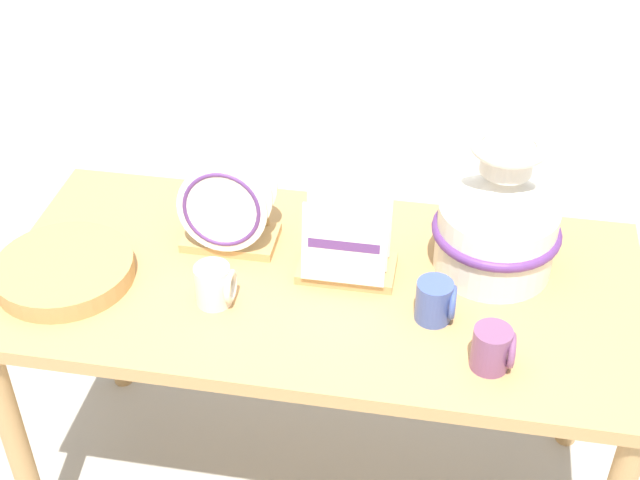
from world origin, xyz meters
TOP-DOWN VIEW (x-y plane):
  - display_table at (0.00, 0.00)m, footprint 1.42×0.67m
  - ceramic_vase at (0.37, 0.11)m, footprint 0.28×0.28m
  - dish_rack_round_plates at (-0.23, 0.09)m, footprint 0.22×0.15m
  - dish_rack_square_plates at (0.05, 0.04)m, footprint 0.22×0.14m
  - wicker_charger_stack at (-0.56, -0.09)m, footprint 0.30×0.30m
  - mug_cream_glaze at (-0.21, -0.11)m, footprint 0.08×0.08m
  - mug_plum_glaze at (0.38, -0.20)m, footprint 0.08×0.08m
  - mug_cobalt_glaze at (0.26, -0.08)m, footprint 0.08×0.08m

SIDE VIEW (x-z plane):
  - display_table at x=0.00m, z-range 0.27..1.00m
  - wicker_charger_stack at x=-0.56m, z-range 0.73..0.78m
  - mug_cream_glaze at x=-0.21m, z-range 0.73..0.82m
  - mug_plum_glaze at x=0.38m, z-range 0.73..0.82m
  - mug_cobalt_glaze at x=0.26m, z-range 0.73..0.82m
  - dish_rack_square_plates at x=0.05m, z-range 0.69..0.90m
  - dish_rack_round_plates at x=-0.23m, z-range 0.70..0.93m
  - ceramic_vase at x=0.37m, z-range 0.70..1.03m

